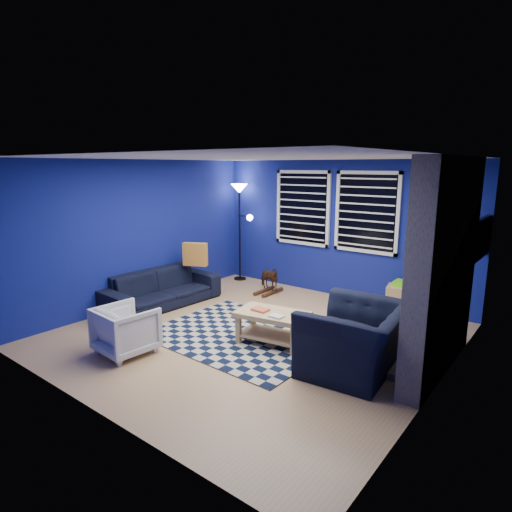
{
  "coord_description": "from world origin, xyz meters",
  "views": [
    {
      "loc": [
        3.58,
        -4.55,
        2.4
      ],
      "look_at": [
        -0.19,
        0.3,
        1.09
      ],
      "focal_mm": 30.0,
      "sensor_mm": 36.0,
      "label": 1
    }
  ],
  "objects": [
    {
      "name": "floor",
      "position": [
        0.0,
        0.0,
        0.0
      ],
      "size": [
        5.0,
        5.0,
        0.0
      ],
      "primitive_type": "plane",
      "color": "tan",
      "rests_on": "ground"
    },
    {
      "name": "armchair_bent",
      "position": [
        -0.95,
        -1.47,
        0.31
      ],
      "size": [
        0.72,
        0.74,
        0.63
      ],
      "primitive_type": "imported",
      "rotation": [
        0.0,
        0.0,
        3.07
      ],
      "color": "gray",
      "rests_on": "floor"
    },
    {
      "name": "cabinet",
      "position": [
        1.38,
        2.25,
        0.24
      ],
      "size": [
        0.61,
        0.47,
        0.55
      ],
      "rotation": [
        0.0,
        0.0,
        0.21
      ],
      "color": "tan",
      "rests_on": "floor"
    },
    {
      "name": "rocking_horse",
      "position": [
        -1.06,
        1.8,
        0.3
      ],
      "size": [
        0.38,
        0.6,
        0.47
      ],
      "primitive_type": "imported",
      "rotation": [
        0.0,
        0.0,
        1.33
      ],
      "color": "#402314",
      "rests_on": "floor"
    },
    {
      "name": "window_right",
      "position": [
        0.55,
        2.46,
        1.6
      ],
      "size": [
        1.17,
        0.06,
        1.42
      ],
      "color": "black",
      "rests_on": "wall_back"
    },
    {
      "name": "fireplace",
      "position": [
        2.36,
        0.5,
        1.2
      ],
      "size": [
        0.65,
        2.0,
        2.5
      ],
      "color": "gray",
      "rests_on": "floor"
    },
    {
      "name": "throw_pillow",
      "position": [
        -1.95,
        0.76,
        0.82
      ],
      "size": [
        0.45,
        0.3,
        0.42
      ],
      "primitive_type": "cube",
      "rotation": [
        0.0,
        0.0,
        0.43
      ],
      "color": "#C57F2E",
      "rests_on": "sofa"
    },
    {
      "name": "floor_lamp",
      "position": [
        -2.13,
        2.25,
        1.66
      ],
      "size": [
        0.55,
        0.34,
        2.03
      ],
      "color": "black",
      "rests_on": "floor"
    },
    {
      "name": "ceiling",
      "position": [
        0.0,
        0.0,
        2.5
      ],
      "size": [
        5.0,
        5.0,
        0.0
      ],
      "primitive_type": "plane",
      "rotation": [
        3.14,
        0.0,
        0.0
      ],
      "color": "white",
      "rests_on": "wall_back"
    },
    {
      "name": "wall_back",
      "position": [
        0.0,
        2.5,
        1.25
      ],
      "size": [
        5.0,
        0.0,
        5.0
      ],
      "primitive_type": "plane",
      "rotation": [
        1.57,
        0.0,
        0.0
      ],
      "color": "navy",
      "rests_on": "floor"
    },
    {
      "name": "window_left",
      "position": [
        -0.75,
        2.46,
        1.6
      ],
      "size": [
        1.17,
        0.06,
        1.42
      ],
      "color": "black",
      "rests_on": "wall_back"
    },
    {
      "name": "coffee_table",
      "position": [
        0.38,
        -0.09,
        0.33
      ],
      "size": [
        1.04,
        0.71,
        0.48
      ],
      "rotation": [
        0.0,
        0.0,
        0.17
      ],
      "color": "tan",
      "rests_on": "rug"
    },
    {
      "name": "rug",
      "position": [
        -0.12,
        -0.1,
        0.01
      ],
      "size": [
        2.55,
        2.06,
        0.02
      ],
      "primitive_type": "cube",
      "rotation": [
        0.0,
        0.0,
        -0.02
      ],
      "color": "black",
      "rests_on": "floor"
    },
    {
      "name": "wall_left",
      "position": [
        -2.5,
        0.0,
        1.25
      ],
      "size": [
        0.0,
        5.0,
        5.0
      ],
      "primitive_type": "plane",
      "rotation": [
        1.57,
        0.0,
        1.57
      ],
      "color": "navy",
      "rests_on": "floor"
    },
    {
      "name": "tv",
      "position": [
        2.45,
        2.0,
        1.4
      ],
      "size": [
        0.07,
        1.0,
        0.58
      ],
      "color": "black",
      "rests_on": "wall_right"
    },
    {
      "name": "sofa",
      "position": [
        -2.1,
        0.07,
        0.3
      ],
      "size": [
        2.13,
        0.93,
        0.61
      ],
      "primitive_type": "imported",
      "rotation": [
        0.0,
        0.0,
        1.51
      ],
      "color": "black",
      "rests_on": "floor"
    },
    {
      "name": "wall_right",
      "position": [
        2.5,
        0.0,
        1.25
      ],
      "size": [
        0.0,
        5.0,
        5.0
      ],
      "primitive_type": "plane",
      "rotation": [
        1.57,
        0.0,
        -1.57
      ],
      "color": "navy",
      "rests_on": "floor"
    },
    {
      "name": "armchair_big",
      "position": [
        1.61,
        -0.12,
        0.4
      ],
      "size": [
        1.33,
        1.19,
        0.8
      ],
      "primitive_type": "imported",
      "rotation": [
        0.0,
        0.0,
        -1.48
      ],
      "color": "black",
      "rests_on": "floor"
    }
  ]
}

